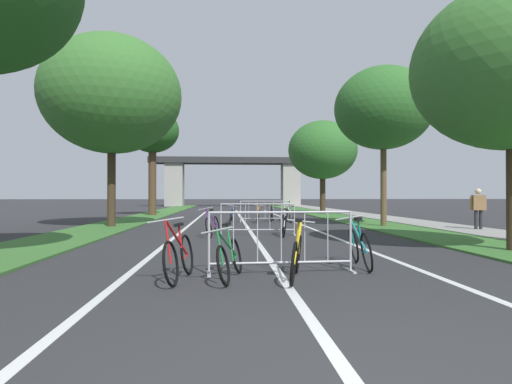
{
  "coord_description": "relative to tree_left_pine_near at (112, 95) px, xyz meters",
  "views": [
    {
      "loc": [
        -0.89,
        -2.44,
        1.31
      ],
      "look_at": [
        0.6,
        18.25,
        1.49
      ],
      "focal_mm": 29.47,
      "sensor_mm": 36.0,
      "label": 1
    }
  ],
  "objects": [
    {
      "name": "bicycle_teal_1",
      "position": [
        7.15,
        -10.18,
        -5.08
      ],
      "size": [
        0.55,
        1.75,
        0.94
      ],
      "rotation": [
        0.0,
        0.0,
        -0.1
      ],
      "color": "black",
      "rests_on": "ground"
    },
    {
      "name": "crowd_barrier_nearest",
      "position": [
        5.65,
        -10.65,
        -4.95
      ],
      "size": [
        2.51,
        0.57,
        1.05
      ],
      "rotation": [
        0.0,
        0.0,
        0.05
      ],
      "color": "#ADADB2",
      "rests_on": "ground"
    },
    {
      "name": "bicycle_purple_8",
      "position": [
        4.29,
        -4.21,
        -5.1
      ],
      "size": [
        0.7,
        1.73,
        0.97
      ],
      "rotation": [
        0.0,
        0.0,
        2.94
      ],
      "color": "black",
      "rests_on": "ground"
    },
    {
      "name": "lane_stripe_center",
      "position": [
        5.61,
        1.96,
        -5.46
      ],
      "size": [
        0.14,
        34.44,
        0.01
      ],
      "primitive_type": "cube",
      "color": "silver",
      "rests_on": "ground"
    },
    {
      "name": "bicycle_orange_0",
      "position": [
        6.27,
        2.58,
        -5.11
      ],
      "size": [
        0.51,
        1.69,
        0.91
      ],
      "rotation": [
        0.0,
        0.0,
        -0.13
      ],
      "color": "black",
      "rests_on": "ground"
    },
    {
      "name": "bicycle_yellow_7",
      "position": [
        5.81,
        -11.19,
        -5.1
      ],
      "size": [
        0.64,
        1.7,
        0.98
      ],
      "rotation": [
        0.0,
        0.0,
        -0.23
      ],
      "color": "black",
      "rests_on": "ground"
    },
    {
      "name": "tree_left_pine_near",
      "position": [
        0.0,
        0.0,
        0.0
      ],
      "size": [
        5.71,
        5.71,
        7.9
      ],
      "color": "#3D2D1E",
      "rests_on": "ground"
    },
    {
      "name": "bicycle_black_3",
      "position": [
        7.03,
        3.49,
        -5.11
      ],
      "size": [
        0.52,
        1.65,
        0.93
      ],
      "rotation": [
        0.0,
        0.0,
        -0.21
      ],
      "color": "black",
      "rests_on": "ground"
    },
    {
      "name": "pedestrian_pushing_bike",
      "position": [
        13.97,
        -2.91,
        -4.51
      ],
      "size": [
        0.56,
        0.33,
        1.57
      ],
      "rotation": [
        0.0,
        0.0,
        -0.18
      ],
      "color": "#262628",
      "rests_on": "ground"
    },
    {
      "name": "bicycle_white_6",
      "position": [
        7.75,
        2.47,
        -5.12
      ],
      "size": [
        0.5,
        1.65,
        0.89
      ],
      "rotation": [
        0.0,
        0.0,
        0.15
      ],
      "color": "black",
      "rests_on": "ground"
    },
    {
      "name": "bicycle_silver_5",
      "position": [
        6.58,
        -4.21,
        -5.09
      ],
      "size": [
        0.47,
        1.67,
        1.02
      ],
      "rotation": [
        0.0,
        0.0,
        -0.07
      ],
      "color": "black",
      "rests_on": "ground"
    },
    {
      "name": "grass_verge_right",
      "position": [
        11.36,
        9.09,
        -5.44
      ],
      "size": [
        2.4,
        59.54,
        0.05
      ],
      "primitive_type": "cube",
      "color": "#386B2D",
      "rests_on": "ground"
    },
    {
      "name": "overpass_bridge",
      "position": [
        5.61,
        33.94,
        -1.5
      ],
      "size": [
        20.23,
        3.07,
        5.94
      ],
      "color": "#2D2D30",
      "rests_on": "ground"
    },
    {
      "name": "tree_right_pine_far",
      "position": [
        11.51,
        11.39,
        -0.96
      ],
      "size": [
        4.83,
        4.83,
        6.58
      ],
      "color": "#3D2D1E",
      "rests_on": "ground"
    },
    {
      "name": "grass_verge_left",
      "position": [
        -0.15,
        9.09,
        -5.44
      ],
      "size": [
        2.4,
        59.54,
        0.05
      ],
      "primitive_type": "cube",
      "color": "#386B2D",
      "rests_on": "ground"
    },
    {
      "name": "tree_right_oak_near",
      "position": [
        11.3,
        -0.57,
        -0.5
      ],
      "size": [
        4.07,
        4.07,
        6.71
      ],
      "color": "brown",
      "rests_on": "ground"
    },
    {
      "name": "bicycle_blue_2",
      "position": [
        5.03,
        3.33,
        -5.12
      ],
      "size": [
        0.54,
        1.59,
        0.87
      ],
      "rotation": [
        0.0,
        0.0,
        3.03
      ],
      "color": "black",
      "rests_on": "ground"
    },
    {
      "name": "sidewalk_path_right",
      "position": [
        13.64,
        9.09,
        -5.43
      ],
      "size": [
        2.16,
        59.54,
        0.08
      ],
      "primitive_type": "cube",
      "color": "gray",
      "rests_on": "ground"
    },
    {
      "name": "tree_right_cypress_far",
      "position": [
        11.35,
        -8.42,
        -1.18
      ],
      "size": [
        4.53,
        4.53,
        6.22
      ],
      "color": "#3D2D1E",
      "rests_on": "ground"
    },
    {
      "name": "lane_stripe_right_lane",
      "position": [
        8.11,
        1.96,
        -5.46
      ],
      "size": [
        0.14,
        34.44,
        0.01
      ],
      "primitive_type": "cube",
      "color": "silver",
      "rests_on": "ground"
    },
    {
      "name": "bicycle_green_4",
      "position": [
        4.77,
        -11.11,
        -5.12
      ],
      "size": [
        0.69,
        1.64,
        0.87
      ],
      "rotation": [
        0.0,
        0.0,
        2.93
      ],
      "color": "black",
      "rests_on": "ground"
    },
    {
      "name": "crowd_barrier_second",
      "position": [
        5.77,
        -3.84,
        -4.95
      ],
      "size": [
        2.51,
        0.57,
        1.05
      ],
      "rotation": [
        0.0,
        0.0,
        -0.05
      ],
      "color": "#ADADB2",
      "rests_on": "ground"
    },
    {
      "name": "bicycle_red_9",
      "position": [
        3.99,
        -11.13,
        -5.09
      ],
      "size": [
        0.62,
        1.63,
        1.01
      ],
      "rotation": [
        0.0,
        0.0,
        2.99
      ],
      "color": "black",
      "rests_on": "ground"
    },
    {
      "name": "lane_stripe_left_lane",
      "position": [
        3.1,
        1.96,
        -5.46
      ],
      "size": [
        0.14,
        34.44,
        0.01
      ],
      "primitive_type": "cube",
      "color": "silver",
      "rests_on": "ground"
    },
    {
      "name": "crowd_barrier_third",
      "position": [
        6.65,
        2.98,
        -4.95
      ],
      "size": [
        2.49,
        0.45,
        1.05
      ],
      "rotation": [
        0.0,
        0.0,
        -0.0
      ],
      "color": "#ADADB2",
      "rests_on": "ground"
    },
    {
      "name": "tree_left_maple_mid",
      "position": [
        -0.03,
        9.82,
        -0.04
      ],
      "size": [
        3.4,
        3.4,
        6.97
      ],
      "color": "#4C3823",
      "rests_on": "ground"
    }
  ]
}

